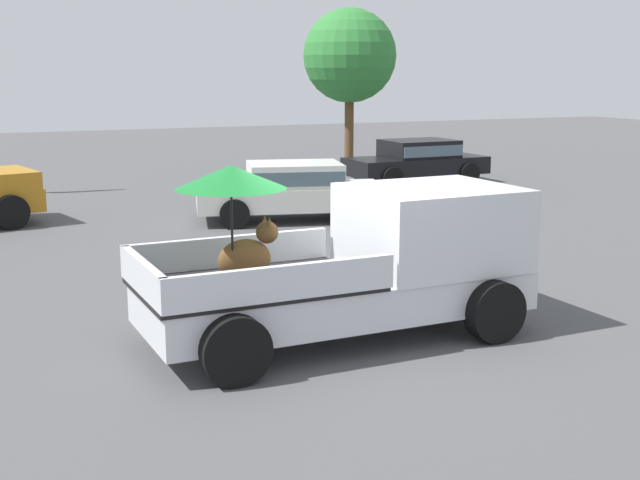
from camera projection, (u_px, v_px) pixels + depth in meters
The scene contains 5 objects.
ground_plane at pixel (337, 338), 10.85m from camera, with size 80.00×80.00×0.00m, color #4C4C4F.
pickup_truck_main at pixel (366, 261), 10.82m from camera, with size 5.09×2.35×2.32m.
parked_sedan_near at pixel (292, 188), 19.22m from camera, with size 4.60×2.78×1.33m.
parked_sedan_far at pixel (417, 159), 25.49m from camera, with size 4.34×2.06×1.33m.
tree_by_lot at pixel (350, 56), 28.91m from camera, with size 3.24×3.24×5.53m.
Camera 1 is at (-4.42, -9.38, 3.42)m, focal length 46.88 mm.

